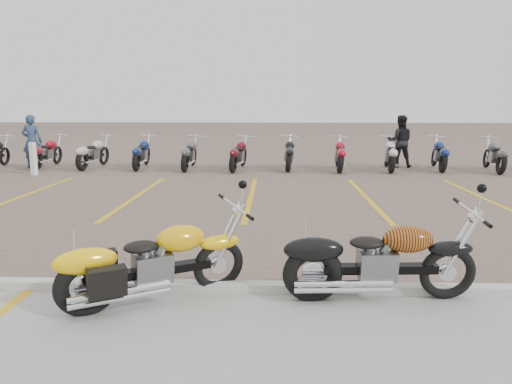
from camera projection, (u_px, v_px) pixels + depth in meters
ground at (239, 244)px, 7.78m from camera, size 100.00×100.00×0.00m
curb at (226, 287)px, 5.80m from camera, size 60.00×0.18×0.12m
parking_stripes at (251, 197)px, 11.71m from camera, size 38.00×5.50×0.01m
yellow_cruiser at (150, 266)px, 5.42m from camera, size 1.89×1.17×0.87m
flame_cruiser at (374, 263)px, 5.49m from camera, size 2.14×0.35×0.88m
person_a at (32, 141)px, 16.84m from camera, size 0.69×0.49×1.81m
person_b at (400, 141)px, 17.06m from camera, size 0.96×0.80×1.77m
bollard at (33, 159)px, 15.19m from camera, size 0.19×0.19×1.00m
bg_bike_row at (263, 153)px, 16.58m from camera, size 18.89×2.03×1.10m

